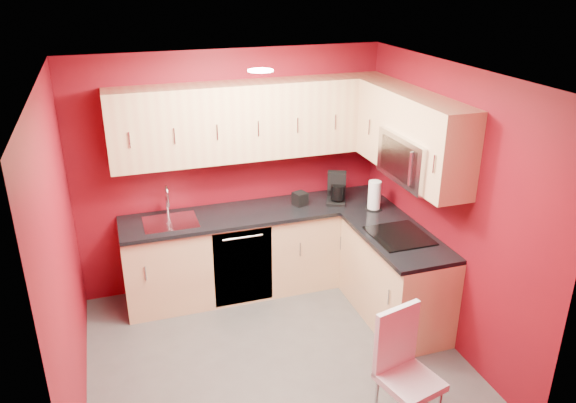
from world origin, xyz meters
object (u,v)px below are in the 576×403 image
microwave (417,158)px  paper_towel (374,195)px  coffee_maker (336,189)px  dining_chair (410,375)px  sink (170,218)px  napkin_holder (300,199)px

microwave → paper_towel: microwave is taller
coffee_maker → dining_chair: bearing=-73.7°
microwave → sink: microwave is taller
microwave → napkin_holder: bearing=126.9°
microwave → napkin_holder: size_ratio=5.47×
paper_towel → dining_chair: size_ratio=0.32×
napkin_holder → paper_towel: 0.77m
sink → napkin_holder: (1.35, -0.01, 0.04)m
microwave → dining_chair: bearing=-118.2°
coffee_maker → paper_towel: size_ratio=1.07×
paper_towel → napkin_holder: bearing=153.5°
sink → coffee_maker: 1.74m
napkin_holder → paper_towel: size_ratio=0.46×
microwave → coffee_maker: 1.15m
microwave → dining_chair: 1.88m
coffee_maker → dining_chair: 2.32m
sink → paper_towel: (2.04, -0.35, 0.12)m
dining_chair → napkin_holder: bearing=77.5°
microwave → paper_towel: size_ratio=2.50×
paper_towel → microwave: bearing=-84.9°
coffee_maker → napkin_holder: (-0.38, 0.07, -0.09)m
microwave → dining_chair: microwave is taller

